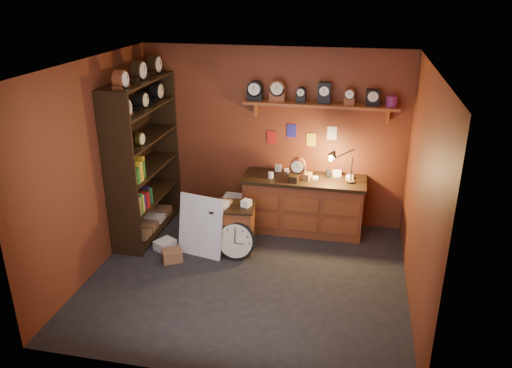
% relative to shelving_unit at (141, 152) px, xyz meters
% --- Properties ---
extents(floor, '(4.00, 4.00, 0.00)m').
position_rel_shelving_unit_xyz_m(floor, '(1.79, -0.98, -1.25)').
color(floor, black).
rests_on(floor, ground).
extents(room_shell, '(4.02, 3.62, 2.71)m').
position_rel_shelving_unit_xyz_m(room_shell, '(1.84, -0.87, 0.47)').
color(room_shell, maroon).
rests_on(room_shell, ground).
extents(shelving_unit, '(0.47, 1.60, 2.58)m').
position_rel_shelving_unit_xyz_m(shelving_unit, '(0.00, 0.00, 0.00)').
color(shelving_unit, black).
rests_on(shelving_unit, ground).
extents(workbench, '(1.81, 0.66, 1.36)m').
position_rel_shelving_unit_xyz_m(workbench, '(2.32, 0.49, -0.78)').
color(workbench, brown).
rests_on(workbench, ground).
extents(low_cabinet, '(0.63, 0.54, 0.76)m').
position_rel_shelving_unit_xyz_m(low_cabinet, '(1.43, -0.29, -0.89)').
color(low_cabinet, brown).
rests_on(low_cabinet, ground).
extents(big_round_clock, '(0.54, 0.17, 0.54)m').
position_rel_shelving_unit_xyz_m(big_round_clock, '(1.53, -0.54, -0.99)').
color(big_round_clock, black).
rests_on(big_round_clock, ground).
extents(white_panel, '(0.68, 0.32, 0.87)m').
position_rel_shelving_unit_xyz_m(white_panel, '(1.03, -0.53, -1.25)').
color(white_panel, silver).
rests_on(white_panel, ground).
extents(mini_fridge, '(0.46, 0.48, 0.46)m').
position_rel_shelving_unit_xyz_m(mini_fridge, '(1.30, 0.41, -1.02)').
color(mini_fridge, silver).
rests_on(mini_fridge, ground).
extents(floor_box_a, '(0.33, 0.32, 0.16)m').
position_rel_shelving_unit_xyz_m(floor_box_a, '(0.69, -0.79, -1.17)').
color(floor_box_a, '#8B5F3C').
rests_on(floor_box_a, ground).
extents(floor_box_b, '(0.32, 0.34, 0.13)m').
position_rel_shelving_unit_xyz_m(floor_box_b, '(0.48, -0.51, -1.19)').
color(floor_box_b, white).
rests_on(floor_box_b, ground).
extents(floor_box_c, '(0.21, 0.18, 0.16)m').
position_rel_shelving_unit_xyz_m(floor_box_c, '(1.05, -0.08, -1.17)').
color(floor_box_c, '#8B5F3C').
rests_on(floor_box_c, ground).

